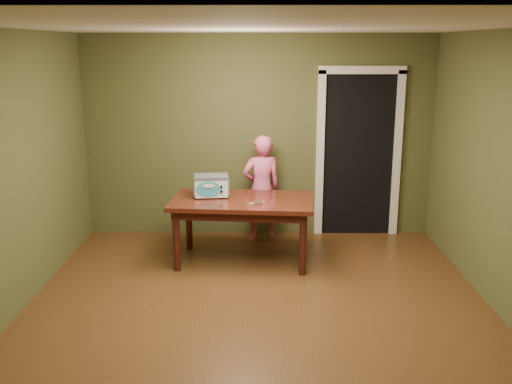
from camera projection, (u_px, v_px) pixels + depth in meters
floor at (258, 318)px, 5.27m from camera, size 5.00×5.00×0.00m
room_shell at (258, 135)px, 4.84m from camera, size 4.52×5.02×2.61m
doorway at (354, 152)px, 7.69m from camera, size 1.10×0.66×2.25m
dining_table at (242, 208)px, 6.51m from camera, size 1.67×1.03×0.75m
toy_oven at (211, 185)px, 6.56m from camera, size 0.43×0.32×0.25m
baking_pan at (258, 203)px, 6.30m from camera, size 0.10×0.10×0.02m
spatula at (257, 203)px, 6.32m from camera, size 0.18×0.09×0.01m
child at (262, 189)px, 7.23m from camera, size 0.56×0.43×1.37m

